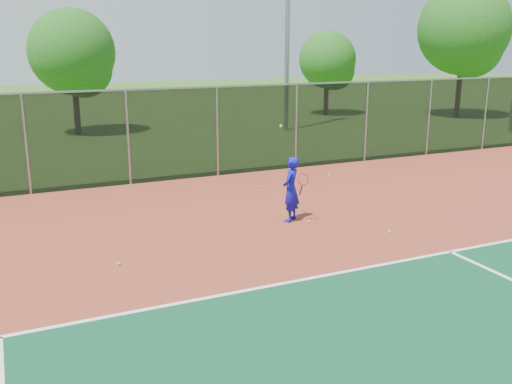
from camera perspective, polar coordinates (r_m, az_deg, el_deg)
ground at (r=9.92m, az=22.15°, el=-13.03°), size 120.00×120.00×0.00m
court_apron at (r=11.22m, az=14.75°, el=-9.04°), size 30.00×20.00×0.02m
fence_back at (r=19.28m, az=-3.89°, el=6.15°), size 30.00×0.06×3.03m
tennis_player at (r=14.39m, az=3.51°, el=0.29°), size 0.71×0.76×2.47m
practice_ball_0 at (r=12.07m, az=-13.57°, el=-7.00°), size 0.07×0.07×0.07m
practice_ball_1 at (r=17.82m, az=0.28°, el=0.52°), size 0.07×0.07×0.07m
practice_ball_2 at (r=14.48m, az=5.36°, el=-2.94°), size 0.07×0.07×0.07m
practice_ball_3 at (r=14.02m, az=13.20°, el=-3.88°), size 0.07×0.07×0.07m
practice_ball_5 at (r=19.55m, az=7.33°, el=1.68°), size 0.07×0.07×0.07m
tree_back_left at (r=29.49m, az=-17.68°, el=12.84°), size 4.12×4.12×6.05m
tree_back_mid at (r=36.28m, az=7.33°, el=12.73°), size 3.50×3.50×5.14m
tree_back_right at (r=36.93m, az=20.25°, el=14.67°), size 5.36×5.36×7.87m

